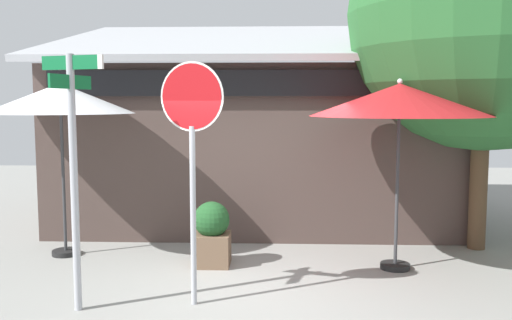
# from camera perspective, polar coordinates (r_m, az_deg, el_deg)

# --- Properties ---
(ground_plane) EXTENTS (28.00, 28.00, 0.10)m
(ground_plane) POSITION_cam_1_polar(r_m,az_deg,el_deg) (7.67, 0.10, -13.32)
(ground_plane) COLOR gray
(cafe_building) EXTENTS (8.08, 5.46, 4.42)m
(cafe_building) POSITION_cam_1_polar(r_m,az_deg,el_deg) (12.01, -0.00, 2.14)
(cafe_building) COLOR #473833
(cafe_building) RESTS_ON ground
(street_sign_post) EXTENTS (0.79, 0.73, 3.03)m
(street_sign_post) POSITION_cam_1_polar(r_m,az_deg,el_deg) (6.82, -18.21, 0.13)
(street_sign_post) COLOR #A8AAB2
(street_sign_post) RESTS_ON ground
(stop_sign) EXTENTS (0.79, 0.27, 2.96)m
(stop_sign) POSITION_cam_1_polar(r_m,az_deg,el_deg) (6.69, -6.57, 2.59)
(stop_sign) COLOR #A8AAB2
(stop_sign) RESTS_ON ground
(patio_umbrella_ivory_left) EXTENTS (2.33, 2.33, 2.85)m
(patio_umbrella_ivory_left) POSITION_cam_1_polar(r_m,az_deg,el_deg) (9.37, -19.44, 5.88)
(patio_umbrella_ivory_left) COLOR black
(patio_umbrella_ivory_left) RESTS_ON ground
(patio_umbrella_crimson_center) EXTENTS (2.62, 2.62, 2.82)m
(patio_umbrella_crimson_center) POSITION_cam_1_polar(r_m,az_deg,el_deg) (8.35, 14.51, 5.90)
(patio_umbrella_crimson_center) COLOR black
(patio_umbrella_crimson_center) RESTS_ON ground
(shade_tree) EXTENTS (4.91, 4.50, 6.17)m
(shade_tree) POSITION_cam_1_polar(r_m,az_deg,el_deg) (10.05, 24.10, 13.12)
(shade_tree) COLOR brown
(shade_tree) RESTS_ON ground
(sidewalk_planter) EXTENTS (0.55, 0.55, 0.98)m
(sidewalk_planter) POSITION_cam_1_polar(r_m,az_deg,el_deg) (8.55, -4.57, -7.55)
(sidewalk_planter) COLOR brown
(sidewalk_planter) RESTS_ON ground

